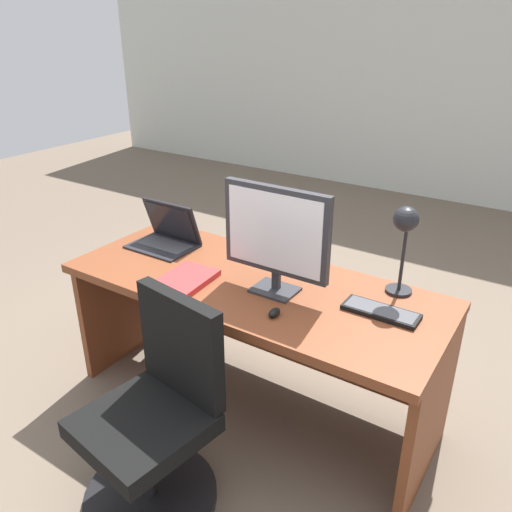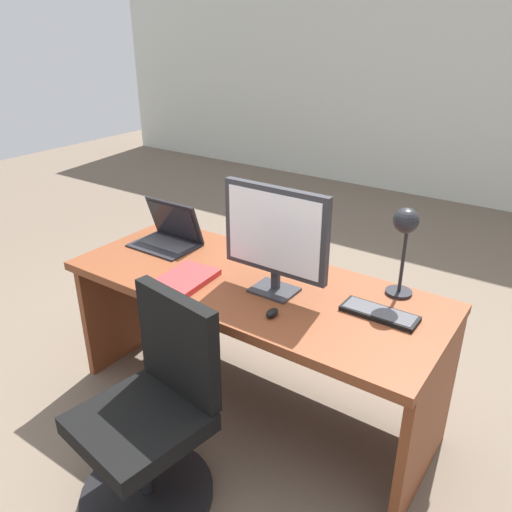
{
  "view_description": "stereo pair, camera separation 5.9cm",
  "coord_description": "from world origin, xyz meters",
  "px_view_note": "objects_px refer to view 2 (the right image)",
  "views": [
    {
      "loc": [
        1.2,
        -1.79,
        1.86
      ],
      "look_at": [
        0.0,
        0.04,
        0.85
      ],
      "focal_mm": 35.92,
      "sensor_mm": 36.0,
      "label": 1
    },
    {
      "loc": [
        1.25,
        -1.76,
        1.86
      ],
      "look_at": [
        0.0,
        0.04,
        0.85
      ],
      "focal_mm": 35.92,
      "sensor_mm": 36.0,
      "label": 2
    }
  ],
  "objects_px": {
    "desk_lamp": "(405,233)",
    "office_chair": "(153,424)",
    "mouse": "(272,313)",
    "keyboard": "(379,313)",
    "book": "(184,279)",
    "laptop": "(170,231)",
    "monitor": "(275,234)",
    "desk": "(257,312)"
  },
  "relations": [
    {
      "from": "desk_lamp",
      "to": "book",
      "type": "bearing_deg",
      "value": -153.01
    },
    {
      "from": "desk",
      "to": "book",
      "type": "height_order",
      "value": "book"
    },
    {
      "from": "desk",
      "to": "laptop",
      "type": "relative_size",
      "value": 5.25
    },
    {
      "from": "desk",
      "to": "monitor",
      "type": "xyz_separation_m",
      "value": [
        0.14,
        -0.06,
        0.47
      ]
    },
    {
      "from": "laptop",
      "to": "keyboard",
      "type": "xyz_separation_m",
      "value": [
        1.25,
        -0.07,
        -0.06
      ]
    },
    {
      "from": "keyboard",
      "to": "desk_lamp",
      "type": "distance_m",
      "value": 0.36
    },
    {
      "from": "laptop",
      "to": "book",
      "type": "relative_size",
      "value": 1.06
    },
    {
      "from": "mouse",
      "to": "office_chair",
      "type": "bearing_deg",
      "value": -119.23
    },
    {
      "from": "laptop",
      "to": "office_chair",
      "type": "distance_m",
      "value": 1.1
    },
    {
      "from": "monitor",
      "to": "mouse",
      "type": "distance_m",
      "value": 0.34
    },
    {
      "from": "desk_lamp",
      "to": "book",
      "type": "xyz_separation_m",
      "value": [
        -0.88,
        -0.45,
        -0.29
      ]
    },
    {
      "from": "laptop",
      "to": "office_chair",
      "type": "height_order",
      "value": "laptop"
    },
    {
      "from": "laptop",
      "to": "book",
      "type": "bearing_deg",
      "value": -39.18
    },
    {
      "from": "desk_lamp",
      "to": "office_chair",
      "type": "height_order",
      "value": "desk_lamp"
    },
    {
      "from": "desk_lamp",
      "to": "office_chair",
      "type": "bearing_deg",
      "value": -123.9
    },
    {
      "from": "book",
      "to": "desk_lamp",
      "type": "bearing_deg",
      "value": 26.99
    },
    {
      "from": "keyboard",
      "to": "desk",
      "type": "bearing_deg",
      "value": -179.05
    },
    {
      "from": "desk",
      "to": "office_chair",
      "type": "bearing_deg",
      "value": -91.2
    },
    {
      "from": "mouse",
      "to": "monitor",
      "type": "bearing_deg",
      "value": 120.77
    },
    {
      "from": "desk",
      "to": "desk_lamp",
      "type": "xyz_separation_m",
      "value": [
        0.62,
        0.21,
        0.5
      ]
    },
    {
      "from": "mouse",
      "to": "office_chair",
      "type": "xyz_separation_m",
      "value": [
        -0.27,
        -0.47,
        -0.38
      ]
    },
    {
      "from": "keyboard",
      "to": "desk_lamp",
      "type": "xyz_separation_m",
      "value": [
        -0.0,
        0.2,
        0.3
      ]
    },
    {
      "from": "office_chair",
      "to": "keyboard",
      "type": "bearing_deg",
      "value": 49.27
    },
    {
      "from": "laptop",
      "to": "keyboard",
      "type": "distance_m",
      "value": 1.26
    },
    {
      "from": "desk_lamp",
      "to": "desk",
      "type": "bearing_deg",
      "value": -160.81
    },
    {
      "from": "book",
      "to": "laptop",
      "type": "bearing_deg",
      "value": 140.82
    },
    {
      "from": "book",
      "to": "mouse",
      "type": "bearing_deg",
      "value": -2.25
    },
    {
      "from": "office_chair",
      "to": "monitor",
      "type": "bearing_deg",
      "value": 76.8
    },
    {
      "from": "monitor",
      "to": "book",
      "type": "relative_size",
      "value": 1.57
    },
    {
      "from": "desk_lamp",
      "to": "mouse",
      "type": "bearing_deg",
      "value": -128.18
    },
    {
      "from": "keyboard",
      "to": "laptop",
      "type": "bearing_deg",
      "value": 177.02
    },
    {
      "from": "desk_lamp",
      "to": "monitor",
      "type": "bearing_deg",
      "value": -149.62
    },
    {
      "from": "book",
      "to": "office_chair",
      "type": "relative_size",
      "value": 0.36
    },
    {
      "from": "laptop",
      "to": "keyboard",
      "type": "bearing_deg",
      "value": -2.98
    },
    {
      "from": "keyboard",
      "to": "desk_lamp",
      "type": "height_order",
      "value": "desk_lamp"
    },
    {
      "from": "laptop",
      "to": "desk_lamp",
      "type": "height_order",
      "value": "desk_lamp"
    },
    {
      "from": "desk",
      "to": "desk_lamp",
      "type": "height_order",
      "value": "desk_lamp"
    },
    {
      "from": "book",
      "to": "office_chair",
      "type": "distance_m",
      "value": 0.67
    },
    {
      "from": "book",
      "to": "office_chair",
      "type": "xyz_separation_m",
      "value": [
        0.24,
        -0.49,
        -0.38
      ]
    },
    {
      "from": "desk",
      "to": "laptop",
      "type": "height_order",
      "value": "laptop"
    },
    {
      "from": "office_chair",
      "to": "mouse",
      "type": "bearing_deg",
      "value": 60.77
    },
    {
      "from": "monitor",
      "to": "laptop",
      "type": "height_order",
      "value": "monitor"
    }
  ]
}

